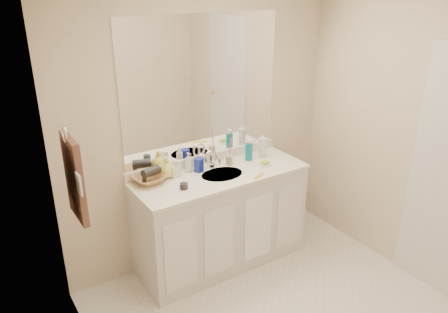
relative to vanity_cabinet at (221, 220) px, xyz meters
name	(u,v)px	position (x,y,z in m)	size (l,w,h in m)	color
wall_back	(204,129)	(0.00, 0.28, 0.77)	(2.60, 0.02, 2.40)	beige
wall_left	(110,247)	(-1.30, -1.02, 0.77)	(0.02, 2.60, 2.40)	beige
wall_right	(430,144)	(1.30, -1.02, 0.77)	(0.02, 2.60, 2.40)	beige
vanity_cabinet	(221,220)	(0.00, 0.00, 0.00)	(1.50, 0.55, 0.85)	silver
countertop	(221,175)	(0.00, 0.00, 0.44)	(1.52, 0.57, 0.03)	white
backsplash	(205,159)	(0.00, 0.26, 0.50)	(1.52, 0.03, 0.08)	silver
sink_basin	(222,175)	(0.00, -0.02, 0.44)	(0.37, 0.37, 0.02)	beige
faucet	(211,161)	(0.00, 0.16, 0.51)	(0.02, 0.02, 0.11)	silver
mirror	(203,88)	(0.00, 0.27, 1.14)	(1.48, 0.01, 1.20)	white
blue_mug	(199,165)	(-0.13, 0.14, 0.51)	(0.09, 0.09, 0.12)	navy
tan_cup	(229,160)	(0.17, 0.12, 0.50)	(0.06, 0.06, 0.08)	tan
toothbrush	(230,148)	(0.18, 0.12, 0.60)	(0.01, 0.01, 0.21)	#FE42A6
mouthwash_bottle	(249,152)	(0.37, 0.11, 0.53)	(0.07, 0.07, 0.16)	#0B738E
clear_pump_bottle	(263,147)	(0.52, 0.10, 0.55)	(0.07, 0.07, 0.18)	silver
soap_dish	(265,165)	(0.42, -0.07, 0.46)	(0.11, 0.08, 0.01)	white
green_soap	(265,163)	(0.42, -0.07, 0.48)	(0.07, 0.05, 0.02)	#98BC2D
orange_comb	(259,176)	(0.24, -0.23, 0.46)	(0.13, 0.03, 0.01)	gold
dark_jar	(184,186)	(-0.40, -0.09, 0.48)	(0.06, 0.06, 0.05)	black
extra_white_bottle	(179,169)	(-0.32, 0.14, 0.52)	(0.04, 0.04, 0.14)	silver
soap_bottle_white	(188,162)	(-0.21, 0.18, 0.54)	(0.06, 0.07, 0.17)	silver
soap_bottle_cream	(174,168)	(-0.37, 0.15, 0.53)	(0.07, 0.07, 0.16)	#F4E9C7
soap_bottle_yellow	(167,167)	(-0.41, 0.18, 0.54)	(0.13, 0.13, 0.17)	#DDD756
wicker_basket	(149,179)	(-0.58, 0.17, 0.49)	(0.26, 0.26, 0.06)	#B07B47
hair_dryer	(151,172)	(-0.56, 0.17, 0.54)	(0.07, 0.07, 0.15)	black
towel_ring	(64,134)	(-1.27, -0.25, 1.12)	(0.11, 0.11, 0.01)	silver
hand_towel	(74,179)	(-1.25, -0.25, 0.82)	(0.04, 0.32, 0.55)	#3C2620
switch_plate	(79,184)	(-1.27, -0.45, 0.88)	(0.01, 0.09, 0.13)	silver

